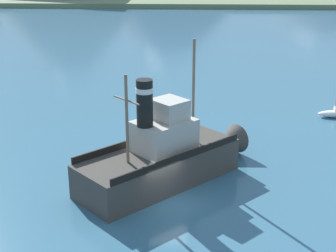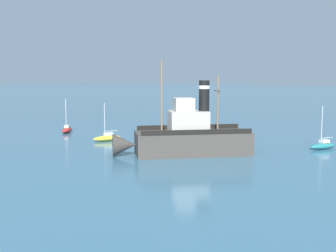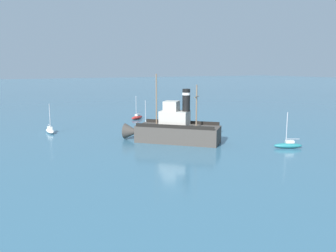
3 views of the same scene
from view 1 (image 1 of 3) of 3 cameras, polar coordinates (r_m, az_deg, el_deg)
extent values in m
plane|color=#38667F|center=(34.33, 0.07, -8.45)|extent=(600.00, 600.00, 0.00)
cube|color=#6B7A56|center=(135.88, 1.82, 13.40)|extent=(240.00, 12.00, 1.20)
cube|color=#423D38|center=(36.39, -1.02, -4.61)|extent=(11.67, 11.52, 2.40)
cone|color=#423D38|center=(41.07, 6.59, -1.77)|extent=(3.36, 3.36, 2.35)
cube|color=#B2ADA3|center=(35.79, -0.44, -1.04)|extent=(4.96, 4.94, 2.20)
cube|color=#B2ADA3|center=(35.50, 0.16, 1.87)|extent=(2.97, 2.97, 1.40)
cylinder|color=black|center=(33.86, -2.61, 2.54)|extent=(1.10, 1.10, 3.20)
cylinder|color=silver|center=(33.60, -2.63, 3.99)|extent=(1.16, 1.16, 0.35)
cylinder|color=#75604C|center=(36.76, 2.83, 3.87)|extent=(0.20, 0.20, 7.50)
cylinder|color=#75604C|center=(33.24, -4.58, 0.70)|extent=(0.20, 0.20, 6.00)
cylinder|color=#75604C|center=(32.82, -4.65, 2.87)|extent=(1.90, 1.95, 0.12)
cube|color=black|center=(37.34, -3.20, -1.55)|extent=(8.26, 8.03, 0.50)
cube|color=black|center=(34.33, 1.33, -3.53)|extent=(8.26, 8.03, 0.50)
camera|label=2|loc=(75.30, -17.48, 13.05)|focal=45.00mm
camera|label=3|loc=(74.76, -36.47, 12.09)|focal=38.00mm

